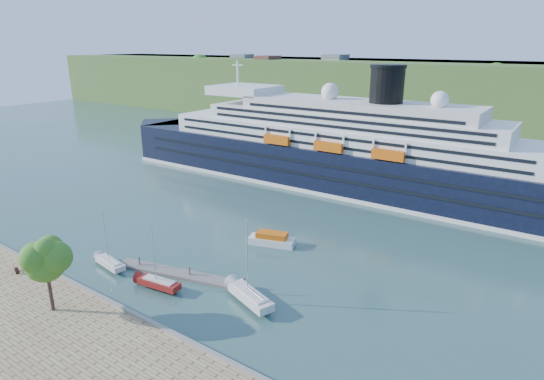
{
  "coord_description": "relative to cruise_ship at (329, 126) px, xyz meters",
  "views": [
    {
      "loc": [
        44.1,
        -27.52,
        30.3
      ],
      "look_at": [
        3.26,
        30.0,
        7.47
      ],
      "focal_mm": 30.0,
      "sensor_mm": 36.0,
      "label": 1
    }
  ],
  "objects": [
    {
      "name": "promenade_tree",
      "position": [
        -0.28,
        -64.47,
        -7.29
      ],
      "size": [
        6.0,
        6.0,
        9.93
      ],
      "primitive_type": null,
      "color": "#306B1C",
      "rests_on": "promenade"
    },
    {
      "name": "park_bench",
      "position": [
        -12.91,
        -62.32,
        -11.79
      ],
      "size": [
        1.55,
        1.0,
        0.92
      ],
      "primitive_type": null,
      "rotation": [
        0.0,
        0.0,
        -0.31
      ],
      "color": "#401D12",
      "rests_on": "promenade"
    },
    {
      "name": "sailboat_red",
      "position": [
        4.79,
        -53.13,
        -9.03
      ],
      "size": [
        6.73,
        2.71,
        8.45
      ],
      "primitive_type": null,
      "rotation": [
        0.0,
        0.0,
        0.14
      ],
      "color": "maroon",
      "rests_on": "ground"
    },
    {
      "name": "quay_coping",
      "position": [
        2.59,
        -59.7,
        -12.1
      ],
      "size": [
        220.0,
        0.5,
        0.3
      ],
      "primitive_type": "cube",
      "color": "slate",
      "rests_on": "promenade"
    },
    {
      "name": "cruise_ship",
      "position": [
        0.0,
        0.0,
        0.0
      ],
      "size": [
        118.34,
        19.34,
        26.51
      ],
      "primitive_type": null,
      "rotation": [
        0.0,
        0.0,
        0.02
      ],
      "color": "black",
      "rests_on": "ground"
    },
    {
      "name": "far_hillside",
      "position": [
        2.59,
        85.5,
        -1.25
      ],
      "size": [
        400.0,
        50.0,
        24.0
      ],
      "primitive_type": "cube",
      "color": "#3B5D25",
      "rests_on": "ground"
    },
    {
      "name": "ground",
      "position": [
        2.59,
        -59.5,
        -13.25
      ],
      "size": [
        400.0,
        400.0,
        0.0
      ],
      "primitive_type": "plane",
      "color": "#2C4F4E",
      "rests_on": "ground"
    },
    {
      "name": "sailboat_white_far",
      "position": [
        16.58,
        -49.14,
        -8.05
      ],
      "size": [
        8.34,
        4.77,
        10.41
      ],
      "primitive_type": null,
      "rotation": [
        0.0,
        0.0,
        -0.34
      ],
      "color": "silver",
      "rests_on": "ground"
    },
    {
      "name": "tender_launch",
      "position": [
        8.68,
        -33.49,
        -12.24
      ],
      "size": [
        7.76,
        4.63,
        2.03
      ],
      "primitive_type": null,
      "rotation": [
        0.0,
        0.0,
        0.31
      ],
      "color": "#D1580C",
      "rests_on": "ground"
    },
    {
      "name": "floating_pontoon",
      "position": [
        3.71,
        -49.08,
        -13.05
      ],
      "size": [
        18.43,
        6.68,
        0.41
      ],
      "primitive_type": null,
      "rotation": [
        0.0,
        0.0,
        0.25
      ],
      "color": "gray",
      "rests_on": "ground"
    },
    {
      "name": "sailboat_white_near",
      "position": [
        -5.25,
        -53.25,
        -9.2
      ],
      "size": [
        6.45,
        2.58,
        8.1
      ],
      "primitive_type": null,
      "rotation": [
        0.0,
        0.0,
        -0.14
      ],
      "color": "silver",
      "rests_on": "ground"
    }
  ]
}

